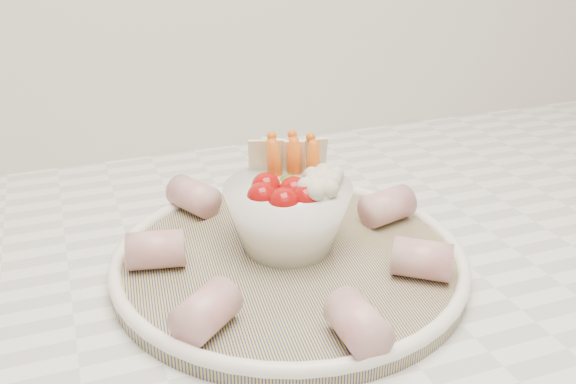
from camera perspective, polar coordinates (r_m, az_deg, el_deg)
name	(u,v)px	position (r m, az deg, el deg)	size (l,w,h in m)	color
serving_platter	(289,259)	(0.57, 0.13, -6.02)	(0.34, 0.34, 0.02)	navy
veggie_bowl	(289,210)	(0.57, 0.13, -1.61)	(0.11, 0.11, 0.10)	white
cured_meat_rolls	(288,240)	(0.56, 0.00, -4.25)	(0.28, 0.30, 0.03)	#AE4F59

